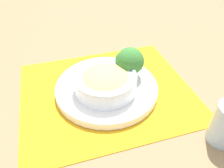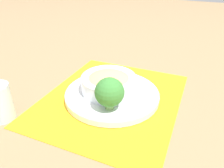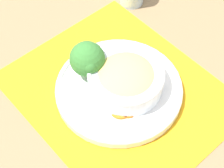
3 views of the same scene
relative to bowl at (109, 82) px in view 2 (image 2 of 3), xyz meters
The scene contains 9 objects.
ground_plane 0.05m from the bowl, 65.35° to the left, with size 4.00×4.00×0.00m, color #8C704C.
placemat 0.05m from the bowl, 65.35° to the left, with size 0.47×0.40×0.00m.
plate 0.04m from the bowl, 65.35° to the left, with size 0.27×0.27×0.02m.
bowl is the anchor object (origin of this frame).
broccoli_floret 0.09m from the bowl, 27.65° to the left, with size 0.08×0.08×0.09m.
carrot_slice_near 0.07m from the bowl, 130.16° to the left, with size 0.04×0.04×0.01m.
carrot_slice_middle 0.06m from the bowl, 143.17° to the left, with size 0.04×0.04×0.01m.
carrot_slice_far 0.06m from the bowl, 156.92° to the left, with size 0.04×0.04×0.01m.
water_glass 0.29m from the bowl, 43.79° to the right, with size 0.06×0.06×0.10m.
Camera 2 is at (0.49, 0.23, 0.36)m, focal length 35.00 mm.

